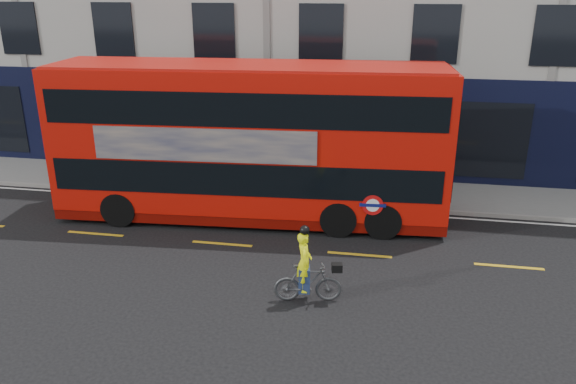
# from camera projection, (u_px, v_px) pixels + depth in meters

# --- Properties ---
(ground) EXTENTS (120.00, 120.00, 0.00)m
(ground) POSITION_uv_depth(u_px,v_px,m) (206.00, 268.00, 15.02)
(ground) COLOR black
(ground) RESTS_ON ground
(pavement) EXTENTS (60.00, 3.00, 0.12)m
(pavement) POSITION_uv_depth(u_px,v_px,m) (260.00, 185.00, 20.99)
(pavement) COLOR gray
(pavement) RESTS_ON ground
(kerb) EXTENTS (60.00, 0.12, 0.13)m
(kerb) POSITION_uv_depth(u_px,v_px,m) (251.00, 199.00, 19.61)
(kerb) COLOR gray
(kerb) RESTS_ON ground
(road_edge_line) EXTENTS (58.00, 0.10, 0.01)m
(road_edge_line) POSITION_uv_depth(u_px,v_px,m) (249.00, 204.00, 19.35)
(road_edge_line) COLOR silver
(road_edge_line) RESTS_ON ground
(lane_dashes) EXTENTS (58.00, 0.12, 0.01)m
(lane_dashes) POSITION_uv_depth(u_px,v_px,m) (222.00, 244.00, 16.40)
(lane_dashes) COLOR gold
(lane_dashes) RESTS_ON ground
(bus) EXTENTS (12.30, 3.53, 4.90)m
(bus) POSITION_uv_depth(u_px,v_px,m) (251.00, 142.00, 17.51)
(bus) COLOR red
(bus) RESTS_ON ground
(cyclist) EXTENTS (1.67, 0.73, 1.96)m
(cyclist) POSITION_uv_depth(u_px,v_px,m) (307.00, 277.00, 13.23)
(cyclist) COLOR #47494C
(cyclist) RESTS_ON ground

